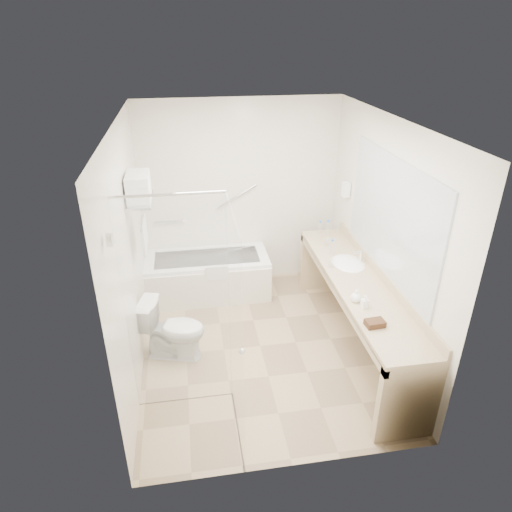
{
  "coord_description": "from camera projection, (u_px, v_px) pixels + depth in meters",
  "views": [
    {
      "loc": [
        -0.71,
        -4.1,
        3.26
      ],
      "look_at": [
        0.0,
        0.3,
        1.0
      ],
      "focal_mm": 32.0,
      "sensor_mm": 36.0,
      "label": 1
    }
  ],
  "objects": [
    {
      "name": "vanity_counter",
      "position": [
        356.0,
        297.0,
        4.92
      ],
      "size": [
        0.55,
        2.7,
        0.95
      ],
      "color": "#C7B284",
      "rests_on": "floor"
    },
    {
      "name": "towel_shelf",
      "position": [
        139.0,
        195.0,
        4.54
      ],
      "size": [
        0.24,
        0.55,
        0.81
      ],
      "color": "silver",
      "rests_on": "wall_left"
    },
    {
      "name": "water_bottle_right",
      "position": [
        320.0,
        228.0,
        5.88
      ],
      "size": [
        0.05,
        0.05,
        0.18
      ],
      "rotation": [
        0.0,
        0.0,
        -0.26
      ],
      "color": "silver",
      "rests_on": "vanity_counter"
    },
    {
      "name": "bathtub",
      "position": [
        208.0,
        276.0,
        6.09
      ],
      "size": [
        1.6,
        0.73,
        0.59
      ],
      "color": "white",
      "rests_on": "floor"
    },
    {
      "name": "amenity_basket",
      "position": [
        375.0,
        323.0,
        4.08
      ],
      "size": [
        0.18,
        0.13,
        0.06
      ],
      "primitive_type": "cube",
      "rotation": [
        0.0,
        0.0,
        0.08
      ],
      "color": "#3F2916",
      "rests_on": "vanity_counter"
    },
    {
      "name": "mirror",
      "position": [
        391.0,
        218.0,
        4.54
      ],
      "size": [
        0.02,
        2.0,
        1.2
      ],
      "primitive_type": "cube",
      "color": "#B7BCC4",
      "rests_on": "wall_right"
    },
    {
      "name": "wall_front",
      "position": [
        299.0,
        345.0,
        3.22
      ],
      "size": [
        2.6,
        0.1,
        2.5
      ],
      "primitive_type": "cube",
      "color": "silver",
      "rests_on": "ground"
    },
    {
      "name": "shower_enclosure",
      "position": [
        205.0,
        320.0,
        3.81
      ],
      "size": [
        0.96,
        0.91,
        2.11
      ],
      "color": "silver",
      "rests_on": "floor"
    },
    {
      "name": "grab_bar_long",
      "position": [
        237.0,
        197.0,
        5.99
      ],
      "size": [
        0.53,
        0.03,
        0.33
      ],
      "primitive_type": "cylinder",
      "rotation": [
        0.0,
        1.05,
        0.0
      ],
      "color": "silver",
      "rests_on": "wall_back"
    },
    {
      "name": "drinking_glass_far",
      "position": [
        327.0,
        242.0,
        5.58
      ],
      "size": [
        0.08,
        0.08,
        0.1
      ],
      "primitive_type": "cylinder",
      "rotation": [
        0.0,
        0.0,
        -0.01
      ],
      "color": "silver",
      "rests_on": "vanity_counter"
    },
    {
      "name": "soap_bottle_a",
      "position": [
        364.0,
        305.0,
        4.35
      ],
      "size": [
        0.08,
        0.14,
        0.06
      ],
      "primitive_type": "imported",
      "rotation": [
        0.0,
        0.0,
        0.13
      ],
      "color": "white",
      "rests_on": "vanity_counter"
    },
    {
      "name": "sink",
      "position": [
        348.0,
        265.0,
        5.19
      ],
      "size": [
        0.4,
        0.52,
        0.14
      ],
      "primitive_type": "ellipsoid",
      "color": "white",
      "rests_on": "vanity_counter"
    },
    {
      "name": "drinking_glass_near",
      "position": [
        331.0,
        263.0,
        5.08
      ],
      "size": [
        0.08,
        0.08,
        0.1
      ],
      "primitive_type": "cylinder",
      "rotation": [
        0.0,
        0.0,
        0.07
      ],
      "color": "silver",
      "rests_on": "vanity_counter"
    },
    {
      "name": "floor",
      "position": [
        260.0,
        346.0,
        5.19
      ],
      "size": [
        3.2,
        3.2,
        0.0
      ],
      "primitive_type": "plane",
      "color": "tan",
      "rests_on": "ground"
    },
    {
      "name": "toilet",
      "position": [
        173.0,
        329.0,
        4.91
      ],
      "size": [
        0.76,
        0.55,
        0.67
      ],
      "primitive_type": "imported",
      "rotation": [
        0.0,
        0.0,
        1.31
      ],
      "color": "white",
      "rests_on": "floor"
    },
    {
      "name": "water_bottle_mid",
      "position": [
        328.0,
        228.0,
        5.83
      ],
      "size": [
        0.06,
        0.06,
        0.21
      ],
      "rotation": [
        0.0,
        0.0,
        0.4
      ],
      "color": "silver",
      "rests_on": "vanity_counter"
    },
    {
      "name": "ceiling",
      "position": [
        261.0,
        121.0,
        4.06
      ],
      "size": [
        2.6,
        3.2,
        0.1
      ],
      "primitive_type": "cube",
      "color": "white",
      "rests_on": "wall_back"
    },
    {
      "name": "water_bottle_left",
      "position": [
        332.0,
        247.0,
        5.34
      ],
      "size": [
        0.06,
        0.06,
        0.19
      ],
      "rotation": [
        0.0,
        0.0,
        0.02
      ],
      "color": "silver",
      "rests_on": "vanity_counter"
    },
    {
      "name": "soap_bottle_b",
      "position": [
        356.0,
        297.0,
        4.43
      ],
      "size": [
        0.15,
        0.16,
        0.1
      ],
      "primitive_type": "imported",
      "rotation": [
        0.0,
        0.0,
        -0.43
      ],
      "color": "white",
      "rests_on": "vanity_counter"
    },
    {
      "name": "hairdryer_unit",
      "position": [
        346.0,
        189.0,
        5.64
      ],
      "size": [
        0.08,
        0.1,
        0.18
      ],
      "primitive_type": "cube",
      "color": "white",
      "rests_on": "wall_right"
    },
    {
      "name": "grab_bar_short",
      "position": [
        170.0,
        222.0,
        6.0
      ],
      "size": [
        0.4,
        0.03,
        0.03
      ],
      "primitive_type": "cylinder",
      "rotation": [
        0.0,
        1.57,
        0.0
      ],
      "color": "silver",
      "rests_on": "wall_back"
    },
    {
      "name": "wall_back",
      "position": [
        240.0,
        195.0,
        6.03
      ],
      "size": [
        2.6,
        0.1,
        2.5
      ],
      "primitive_type": "cube",
      "color": "silver",
      "rests_on": "ground"
    },
    {
      "name": "wall_right",
      "position": [
        382.0,
        239.0,
        4.81
      ],
      "size": [
        0.1,
        3.2,
        2.5
      ],
      "primitive_type": "cube",
      "color": "silver",
      "rests_on": "ground"
    },
    {
      "name": "wall_left",
      "position": [
        129.0,
        256.0,
        4.44
      ],
      "size": [
        0.1,
        3.2,
        2.5
      ],
      "primitive_type": "cube",
      "color": "silver",
      "rests_on": "ground"
    },
    {
      "name": "faucet",
      "position": [
        361.0,
        256.0,
        5.16
      ],
      "size": [
        0.03,
        0.03,
        0.14
      ],
      "primitive_type": "cylinder",
      "color": "silver",
      "rests_on": "vanity_counter"
    }
  ]
}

